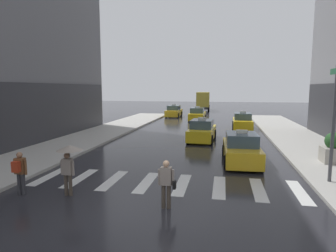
{
  "coord_description": "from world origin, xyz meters",
  "views": [
    {
      "loc": [
        2.41,
        -8.61,
        4.01
      ],
      "look_at": [
        -0.8,
        8.0,
        1.81
      ],
      "focal_mm": 30.85,
      "sensor_mm": 36.0,
      "label": 1
    }
  ],
  "objects": [
    {
      "name": "taxi_second",
      "position": [
        0.81,
        13.63,
        0.72
      ],
      "size": [
        2.11,
        4.62,
        1.8
      ],
      "color": "yellow",
      "rests_on": "ground"
    },
    {
      "name": "ground_plane",
      "position": [
        0.0,
        0.0,
        0.0
      ],
      "size": [
        160.0,
        160.0,
        0.0
      ],
      "primitive_type": "plane",
      "color": "#26262B"
    },
    {
      "name": "taxi_lead",
      "position": [
        3.4,
        7.25,
        0.72
      ],
      "size": [
        2.05,
        4.6,
        1.8
      ],
      "color": "gold",
      "rests_on": "ground"
    },
    {
      "name": "pedestrian_with_umbrella",
      "position": [
        -3.18,
        0.95,
        1.52
      ],
      "size": [
        0.96,
        0.96,
        1.94
      ],
      "color": "#473D33",
      "rests_on": "ground"
    },
    {
      "name": "taxi_fourth",
      "position": [
        -0.82,
        27.49,
        0.72
      ],
      "size": [
        1.96,
        4.55,
        1.8
      ],
      "color": "yellow",
      "rests_on": "ground"
    },
    {
      "name": "planter_near_corner",
      "position": [
        8.11,
        7.55,
        0.87
      ],
      "size": [
        1.1,
        1.1,
        1.6
      ],
      "color": "#A8A399",
      "rests_on": "curb_right"
    },
    {
      "name": "box_truck",
      "position": [
        -1.25,
        44.01,
        1.85
      ],
      "size": [
        2.52,
        7.62,
        3.35
      ],
      "color": "#2D2D2D",
      "rests_on": "ground"
    },
    {
      "name": "pedestrian_with_backpack",
      "position": [
        -5.07,
        0.67,
        0.97
      ],
      "size": [
        0.55,
        0.43,
        1.65
      ],
      "color": "#333338",
      "rests_on": "ground"
    },
    {
      "name": "crosswalk_markings",
      "position": [
        -0.0,
        3.0,
        0.0
      ],
      "size": [
        11.3,
        2.8,
        0.01
      ],
      "color": "silver",
      "rests_on": "ground"
    },
    {
      "name": "pedestrian_with_handbag",
      "position": [
        0.6,
        0.51,
        0.93
      ],
      "size": [
        0.6,
        0.24,
        1.65
      ],
      "color": "#473D33",
      "rests_on": "ground"
    },
    {
      "name": "taxi_fifth",
      "position": [
        -4.54,
        31.82,
        0.72
      ],
      "size": [
        1.98,
        4.56,
        1.8
      ],
      "color": "gold",
      "rests_on": "ground"
    },
    {
      "name": "taxi_third",
      "position": [
        4.28,
        20.67,
        0.72
      ],
      "size": [
        1.99,
        4.57,
        1.8
      ],
      "color": "yellow",
      "rests_on": "ground"
    }
  ]
}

